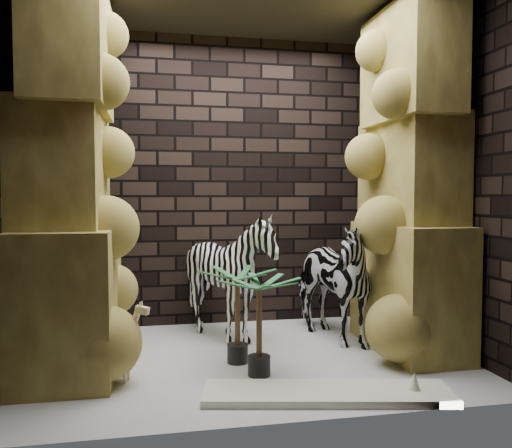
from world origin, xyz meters
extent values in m
plane|color=silver|center=(0.00, 0.00, 0.00)|extent=(3.50, 3.50, 0.00)
plane|color=black|center=(0.00, 1.25, 1.50)|extent=(3.50, 0.00, 3.50)
plane|color=black|center=(0.00, -1.25, 1.50)|extent=(3.50, 0.00, 3.50)
plane|color=black|center=(-1.75, 0.00, 1.50)|extent=(0.00, 3.00, 3.00)
plane|color=black|center=(1.75, 0.00, 1.50)|extent=(0.00, 3.00, 3.00)
imported|color=white|center=(0.80, 0.40, 0.65)|extent=(0.85, 1.21, 1.29)
imported|color=white|center=(-0.08, 0.56, 0.54)|extent=(1.22, 1.39, 1.08)
cube|color=white|center=(0.36, -0.92, 0.03)|extent=(1.71, 0.72, 0.05)
camera|label=1|loc=(-0.76, -4.14, 1.34)|focal=36.18mm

